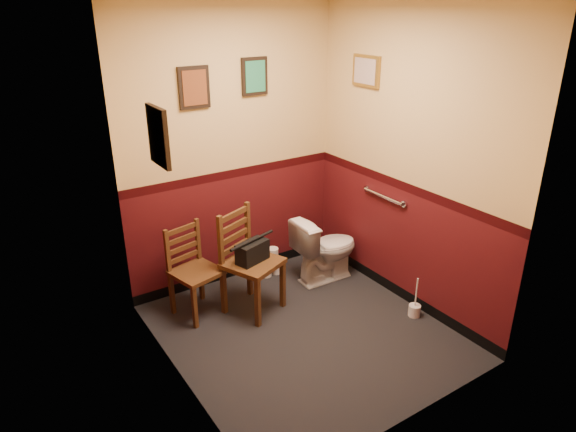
% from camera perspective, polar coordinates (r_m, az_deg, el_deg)
% --- Properties ---
extents(floor, '(2.20, 2.40, 0.00)m').
position_cam_1_polar(floor, '(4.54, 1.79, -12.76)').
color(floor, black).
rests_on(floor, ground).
extents(wall_back, '(2.20, 0.00, 2.70)m').
position_cam_1_polar(wall_back, '(4.89, -6.21, 7.41)').
color(wall_back, '#460E12').
rests_on(wall_back, ground).
extents(wall_front, '(2.20, 0.00, 2.70)m').
position_cam_1_polar(wall_front, '(3.09, 15.06, -2.75)').
color(wall_front, '#460E12').
rests_on(wall_front, ground).
extents(wall_left, '(0.00, 2.40, 2.70)m').
position_cam_1_polar(wall_left, '(3.43, -13.13, 0.08)').
color(wall_left, '#460E12').
rests_on(wall_left, ground).
extents(wall_right, '(0.00, 2.40, 2.70)m').
position_cam_1_polar(wall_right, '(4.61, 13.31, 5.95)').
color(wall_right, '#460E12').
rests_on(wall_right, ground).
extents(grab_bar, '(0.05, 0.56, 0.06)m').
position_cam_1_polar(grab_bar, '(4.88, 10.54, 2.16)').
color(grab_bar, silver).
rests_on(grab_bar, wall_right).
extents(framed_print_back_a, '(0.28, 0.04, 0.36)m').
position_cam_1_polar(framed_print_back_a, '(4.60, -10.39, 13.85)').
color(framed_print_back_a, black).
rests_on(framed_print_back_a, wall_back).
extents(framed_print_back_b, '(0.26, 0.04, 0.34)m').
position_cam_1_polar(framed_print_back_b, '(4.86, -3.73, 15.23)').
color(framed_print_back_b, black).
rests_on(framed_print_back_b, wall_back).
extents(framed_print_left, '(0.04, 0.30, 0.38)m').
position_cam_1_polar(framed_print_left, '(3.37, -14.19, 8.57)').
color(framed_print_left, black).
rests_on(framed_print_left, wall_left).
extents(framed_print_right, '(0.04, 0.34, 0.28)m').
position_cam_1_polar(framed_print_right, '(4.87, 8.67, 15.64)').
color(framed_print_right, olive).
rests_on(framed_print_right, wall_right).
extents(toilet, '(0.69, 0.40, 0.67)m').
position_cam_1_polar(toilet, '(5.18, 4.20, -3.65)').
color(toilet, white).
rests_on(toilet, floor).
extents(toilet_brush, '(0.11, 0.11, 0.39)m').
position_cam_1_polar(toilet_brush, '(4.85, 13.88, -10.07)').
color(toilet_brush, silver).
rests_on(toilet_brush, floor).
extents(chair_left, '(0.47, 0.47, 0.83)m').
position_cam_1_polar(chair_left, '(4.67, -10.42, -6.01)').
color(chair_left, '#543319').
rests_on(chair_left, floor).
extents(chair_right, '(0.58, 0.58, 0.96)m').
position_cam_1_polar(chair_right, '(4.62, -4.37, -5.10)').
color(chair_right, '#543319').
rests_on(chair_right, floor).
extents(handbag, '(0.33, 0.23, 0.22)m').
position_cam_1_polar(handbag, '(4.55, -3.98, -3.96)').
color(handbag, black).
rests_on(handbag, chair_right).
extents(tp_stack, '(0.24, 0.15, 0.31)m').
position_cam_1_polar(tp_stack, '(5.32, -1.81, -5.29)').
color(tp_stack, silver).
rests_on(tp_stack, floor).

